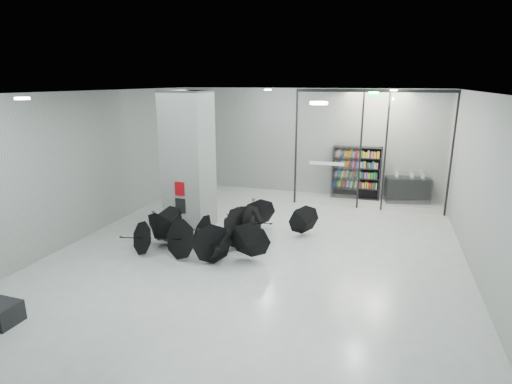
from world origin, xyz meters
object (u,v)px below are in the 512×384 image
(shop_counter, at_px, (407,190))
(bookshelf, at_px, (356,173))
(umbrella_cluster, at_px, (223,236))
(column, at_px, (189,162))

(shop_counter, bearing_deg, bookshelf, 167.66)
(bookshelf, xyz_separation_m, umbrella_cluster, (-2.93, -5.87, -0.67))
(bookshelf, bearing_deg, shop_counter, -2.20)
(bookshelf, xyz_separation_m, shop_counter, (1.84, 0.01, -0.51))
(column, bearing_deg, shop_counter, 37.21)
(shop_counter, distance_m, umbrella_cluster, 7.57)
(bookshelf, relative_size, shop_counter, 1.26)
(shop_counter, height_order, umbrella_cluster, umbrella_cluster)
(bookshelf, height_order, umbrella_cluster, bookshelf)
(column, height_order, umbrella_cluster, column)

